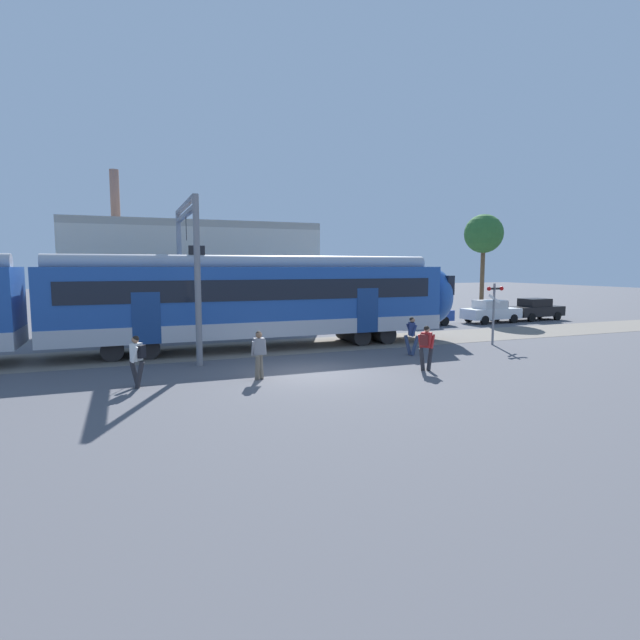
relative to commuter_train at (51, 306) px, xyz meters
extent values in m
plane|color=#515156|center=(8.83, -6.09, -2.25)|extent=(160.00, 160.00, 0.00)
cube|color=silver|center=(8.52, 0.00, -1.20)|extent=(18.00, 3.06, 0.70)
cube|color=#2351A3|center=(8.52, 0.00, 0.35)|extent=(18.00, 3.00, 2.40)
cube|color=black|center=(8.52, -1.51, 0.55)|extent=(16.56, 0.03, 0.90)
cube|color=navy|center=(13.47, -1.52, -0.50)|extent=(1.10, 0.04, 2.10)
cube|color=navy|center=(3.57, -1.52, -0.50)|extent=(1.10, 0.04, 2.10)
cylinder|color=#A4A4A9|center=(8.52, 0.00, 1.73)|extent=(17.64, 0.70, 0.70)
cube|color=black|center=(5.82, 0.00, 2.28)|extent=(0.70, 0.12, 0.40)
cylinder|color=black|center=(14.80, 0.00, -1.80)|extent=(0.90, 2.40, 0.90)
cylinder|color=black|center=(13.40, 0.00, -1.80)|extent=(0.90, 2.40, 0.90)
cylinder|color=black|center=(3.64, 0.00, -1.80)|extent=(0.90, 2.40, 0.90)
cylinder|color=black|center=(2.24, 0.00, -1.80)|extent=(0.90, 2.40, 0.90)
ellipsoid|color=#2351A3|center=(18.07, 0.00, 0.00)|extent=(1.80, 2.85, 2.95)
cube|color=black|center=(18.42, 0.00, 0.60)|extent=(0.40, 2.40, 1.00)
cylinder|color=#28282D|center=(3.00, -5.86, -1.82)|extent=(0.38, 0.32, 0.87)
cylinder|color=#28282D|center=(3.13, -6.17, -1.82)|extent=(0.38, 0.32, 0.87)
cube|color=silver|center=(3.06, -6.01, -1.11)|extent=(0.40, 0.43, 0.56)
cylinder|color=silver|center=(3.01, -6.24, -1.16)|extent=(0.26, 0.21, 0.52)
cylinder|color=silver|center=(3.12, -5.79, -1.16)|extent=(0.26, 0.21, 0.52)
sphere|color=#9E7051|center=(3.05, -6.00, -0.72)|extent=(0.22, 0.22, 0.22)
sphere|color=black|center=(3.06, -6.01, -0.69)|extent=(0.20, 0.20, 0.20)
cube|color=black|center=(3.21, -6.11, -1.09)|extent=(0.29, 0.32, 0.40)
cylinder|color=#6B6051|center=(6.85, -6.47, -1.82)|extent=(0.16, 0.36, 0.87)
cylinder|color=#6B6051|center=(7.04, -6.20, -1.82)|extent=(0.16, 0.36, 0.87)
cube|color=gray|center=(6.94, -6.33, -1.11)|extent=(0.37, 0.26, 0.56)
cylinder|color=gray|center=(7.17, -6.26, -1.16)|extent=(0.10, 0.25, 0.52)
cylinder|color=gray|center=(6.72, -6.40, -1.16)|extent=(0.10, 0.25, 0.52)
sphere|color=brown|center=(6.94, -6.35, -0.72)|extent=(0.22, 0.22, 0.22)
sphere|color=black|center=(6.94, -6.33, -0.69)|extent=(0.20, 0.20, 0.20)
cube|color=maroon|center=(6.95, -6.15, -1.09)|extent=(0.29, 0.17, 0.40)
cylinder|color=#28282D|center=(13.20, -7.14, -1.82)|extent=(0.38, 0.31, 0.87)
cylinder|color=#28282D|center=(12.87, -7.13, -1.82)|extent=(0.38, 0.31, 0.87)
cube|color=red|center=(13.04, -7.14, -1.11)|extent=(0.39, 0.43, 0.56)
cylinder|color=red|center=(12.85, -6.99, -1.16)|extent=(0.26, 0.21, 0.52)
cylinder|color=red|center=(13.22, -7.28, -1.16)|extent=(0.26, 0.21, 0.52)
sphere|color=tan|center=(13.05, -7.12, -0.72)|extent=(0.22, 0.22, 0.22)
sphere|color=black|center=(13.04, -7.14, -0.69)|extent=(0.20, 0.20, 0.20)
cube|color=maroon|center=(12.88, -7.23, -1.09)|extent=(0.28, 0.32, 0.40)
cylinder|color=navy|center=(14.33, -4.33, -1.82)|extent=(0.38, 0.28, 0.87)
cylinder|color=navy|center=(14.14, -4.05, -1.82)|extent=(0.38, 0.28, 0.87)
cube|color=navy|center=(14.24, -4.19, -1.11)|extent=(0.36, 0.43, 0.56)
cylinder|color=navy|center=(14.25, -3.95, -1.16)|extent=(0.26, 0.18, 0.52)
cylinder|color=navy|center=(14.22, -4.42, -1.16)|extent=(0.26, 0.18, 0.52)
sphere|color=#9E7051|center=(14.25, -4.20, -0.72)|extent=(0.22, 0.22, 0.22)
sphere|color=black|center=(14.24, -4.19, -0.69)|extent=(0.20, 0.20, 0.20)
cube|color=#284799|center=(20.69, 5.03, -1.61)|extent=(4.02, 1.68, 0.68)
cube|color=navy|center=(20.54, 5.03, -0.99)|extent=(1.92, 1.46, 0.56)
cube|color=black|center=(21.49, 5.04, -1.03)|extent=(0.13, 1.37, 0.48)
cylinder|color=black|center=(21.93, 5.82, -1.95)|extent=(0.60, 0.21, 0.60)
cylinder|color=black|center=(21.94, 4.26, -1.95)|extent=(0.60, 0.21, 0.60)
cylinder|color=black|center=(19.45, 5.79, -1.95)|extent=(0.60, 0.21, 0.60)
cylinder|color=black|center=(19.46, 4.23, -1.95)|extent=(0.60, 0.21, 0.60)
cube|color=silver|center=(25.96, 4.61, -1.61)|extent=(4.05, 1.78, 0.68)
cube|color=silver|center=(25.81, 4.61, -0.99)|extent=(1.95, 1.51, 0.56)
cube|color=black|center=(26.76, 4.64, -1.03)|extent=(0.17, 1.37, 0.48)
cylinder|color=black|center=(27.17, 5.44, -1.95)|extent=(0.61, 0.22, 0.60)
cylinder|color=black|center=(27.23, 3.88, -1.95)|extent=(0.61, 0.22, 0.60)
cylinder|color=black|center=(24.69, 5.35, -1.95)|extent=(0.61, 0.22, 0.60)
cylinder|color=black|center=(24.75, 3.79, -1.95)|extent=(0.61, 0.22, 0.60)
cube|color=black|center=(30.16, 4.88, -1.61)|extent=(4.07, 1.83, 0.68)
cube|color=black|center=(30.01, 4.87, -0.99)|extent=(1.97, 1.53, 0.56)
cube|color=black|center=(30.96, 4.92, -1.03)|extent=(0.19, 1.37, 0.48)
cylinder|color=black|center=(31.36, 5.72, -1.95)|extent=(0.61, 0.23, 0.60)
cylinder|color=black|center=(31.43, 4.16, -1.95)|extent=(0.61, 0.23, 0.60)
cylinder|color=black|center=(28.88, 5.60, -1.95)|extent=(0.61, 0.23, 0.60)
cylinder|color=black|center=(28.96, 4.04, -1.95)|extent=(0.61, 0.23, 0.60)
cylinder|color=gray|center=(5.39, -3.20, 1.00)|extent=(0.24, 0.24, 6.50)
cylinder|color=gray|center=(5.39, 3.20, 1.00)|extent=(0.24, 0.24, 6.50)
cube|color=gray|center=(5.39, 0.00, 4.20)|extent=(0.20, 6.40, 0.16)
cube|color=gray|center=(5.39, 0.00, 3.80)|extent=(0.20, 6.40, 0.16)
cylinder|color=black|center=(5.39, 0.00, 3.20)|extent=(0.03, 0.03, 1.00)
cylinder|color=gray|center=(19.50, -3.13, -0.75)|extent=(0.11, 0.11, 3.00)
cube|color=black|center=(19.50, -3.13, 0.50)|extent=(0.80, 0.10, 0.10)
sphere|color=red|center=(19.12, -3.19, 0.50)|extent=(0.20, 0.20, 0.20)
sphere|color=red|center=(19.88, -3.19, 0.50)|extent=(0.20, 0.20, 0.20)
cube|color=white|center=(19.50, -3.16, 0.00)|extent=(0.72, 0.03, 0.48)
cube|color=beige|center=(6.77, 8.23, 0.75)|extent=(14.23, 5.00, 6.00)
cube|color=#9F9686|center=(6.77, 8.23, 3.95)|extent=(14.23, 5.00, 0.40)
cylinder|color=#8C6656|center=(2.50, 8.23, 5.35)|extent=(0.50, 0.50, 3.20)
cylinder|color=brown|center=(28.20, 8.38, 0.38)|extent=(0.32, 0.32, 5.26)
sphere|color=#2D662D|center=(28.20, 8.38, 4.02)|extent=(2.90, 2.90, 2.90)
camera|label=1|loc=(2.80, -22.55, 1.57)|focal=28.00mm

